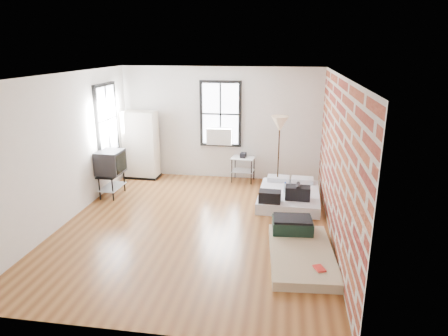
% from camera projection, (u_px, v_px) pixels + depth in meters
% --- Properties ---
extents(ground, '(6.00, 6.00, 0.00)m').
position_uv_depth(ground, '(196.00, 225.00, 7.59)').
color(ground, brown).
rests_on(ground, ground).
extents(room_shell, '(5.02, 6.02, 2.80)m').
position_uv_depth(room_shell, '(210.00, 132.00, 7.39)').
color(room_shell, silver).
rests_on(room_shell, ground).
extents(mattress_main, '(1.35, 1.79, 0.56)m').
position_uv_depth(mattress_main, '(289.00, 195.00, 8.69)').
color(mattress_main, silver).
rests_on(mattress_main, ground).
extents(mattress_bare, '(1.12, 1.94, 0.40)m').
position_uv_depth(mattress_bare, '(299.00, 247.00, 6.52)').
color(mattress_bare, tan).
rests_on(mattress_bare, ground).
extents(wardrobe, '(0.88, 0.53, 1.72)m').
position_uv_depth(wardrobe, '(141.00, 145.00, 10.13)').
color(wardrobe, black).
rests_on(wardrobe, ground).
extents(side_table, '(0.60, 0.50, 0.73)m').
position_uv_depth(side_table, '(243.00, 162.00, 9.92)').
color(side_table, black).
rests_on(side_table, ground).
extents(floor_lamp, '(0.38, 0.38, 1.77)m').
position_uv_depth(floor_lamp, '(280.00, 127.00, 8.96)').
color(floor_lamp, black).
rests_on(floor_lamp, ground).
extents(tv_stand, '(0.54, 0.75, 1.05)m').
position_uv_depth(tv_stand, '(111.00, 164.00, 8.90)').
color(tv_stand, black).
rests_on(tv_stand, ground).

